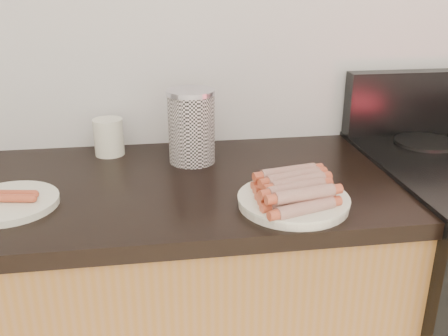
{
  "coord_description": "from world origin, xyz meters",
  "views": [
    {
      "loc": [
        -0.2,
        0.52,
        1.39
      ],
      "look_at": [
        -0.04,
        1.62,
        0.96
      ],
      "focal_mm": 40.0,
      "sensor_mm": 36.0,
      "label": 1
    }
  ],
  "objects": [
    {
      "name": "wall_back",
      "position": [
        0.0,
        2.0,
        1.3
      ],
      "size": [
        4.0,
        0.04,
        2.6
      ],
      "primitive_type": "cube",
      "color": "silver",
      "rests_on": "ground"
    },
    {
      "name": "burner_far_left",
      "position": [
        0.61,
        1.84,
        0.92
      ],
      "size": [
        0.18,
        0.18,
        0.01
      ],
      "primitive_type": "cylinder",
      "color": "black",
      "rests_on": "stove"
    },
    {
      "name": "main_plate",
      "position": [
        0.11,
        1.51,
        0.91
      ],
      "size": [
        0.27,
        0.27,
        0.02
      ],
      "primitive_type": "cylinder",
      "rotation": [
        0.0,
        0.0,
        0.08
      ],
      "color": "white",
      "rests_on": "counter_slab"
    },
    {
      "name": "side_plate",
      "position": [
        -0.53,
        1.6,
        0.91
      ],
      "size": [
        0.27,
        0.27,
        0.02
      ],
      "primitive_type": "cylinder",
      "rotation": [
        0.0,
        0.0,
        0.23
      ],
      "color": "white",
      "rests_on": "counter_slab"
    },
    {
      "name": "hotdog_pile",
      "position": [
        0.11,
        1.51,
        0.94
      ],
      "size": [
        0.14,
        0.22,
        0.05
      ],
      "rotation": [
        0.0,
        0.0,
        0.24
      ],
      "color": "maroon",
      "rests_on": "main_plate"
    },
    {
      "name": "plain_sausages",
      "position": [
        -0.53,
        1.6,
        0.93
      ],
      "size": [
        0.12,
        0.06,
        0.02
      ],
      "rotation": [
        0.0,
        0.0,
        -0.16
      ],
      "color": "#D77B42",
      "rests_on": "side_plate"
    },
    {
      "name": "canister",
      "position": [
        -0.1,
        1.83,
        1.0
      ],
      "size": [
        0.13,
        0.13,
        0.2
      ],
      "rotation": [
        0.0,
        0.0,
        0.27
      ],
      "color": "white",
      "rests_on": "counter_slab"
    },
    {
      "name": "mug",
      "position": [
        -0.33,
        1.92,
        0.95
      ],
      "size": [
        0.09,
        0.09,
        0.11
      ],
      "primitive_type": "cylinder",
      "rotation": [
        0.0,
        0.0,
        -0.12
      ],
      "color": "white",
      "rests_on": "counter_slab"
    }
  ]
}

